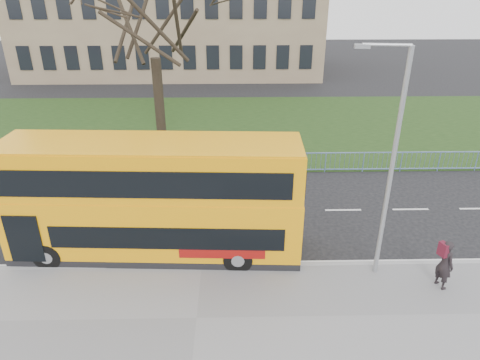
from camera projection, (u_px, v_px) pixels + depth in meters
The scene contains 9 objects.
ground at pixel (204, 243), 16.50m from camera, with size 120.00×120.00×0.00m, color black.
kerb at pixel (202, 266), 15.07m from camera, with size 80.00×0.20×0.14m, color gray.
grass_verge at pixel (216, 126), 29.41m from camera, with size 80.00×15.40×0.08m, color #1A3312.
guard_railing at pixel (211, 163), 22.23m from camera, with size 40.00×0.12×1.10m, color #7291CC, non-canonical shape.
bare_tree at pixel (154, 39), 22.76m from camera, with size 8.79×8.79×12.55m, color black, non-canonical shape.
civic_building at pixel (173, 2), 45.03m from camera, with size 30.00×15.00×14.00m, color #856C54.
yellow_bus at pixel (154, 197), 15.02m from camera, with size 10.37×2.93×4.30m.
pedestrian at pixel (445, 264), 13.69m from camera, with size 0.63×0.41×1.72m, color black.
street_lamp at pixel (390, 160), 12.99m from camera, with size 1.60×0.36×7.57m.
Camera 1 is at (1.09, -13.89, 9.29)m, focal length 32.00 mm.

